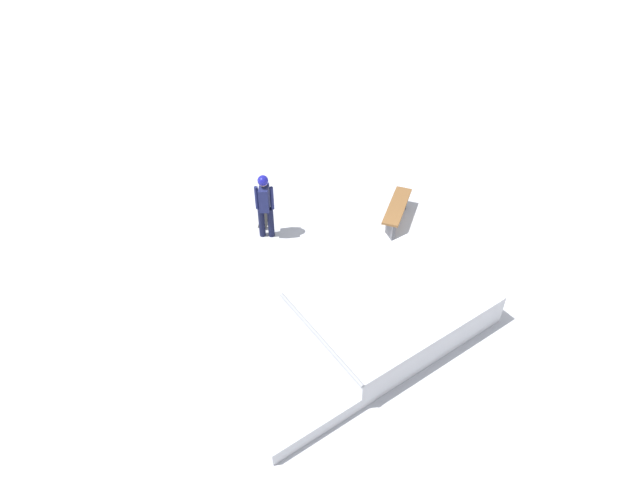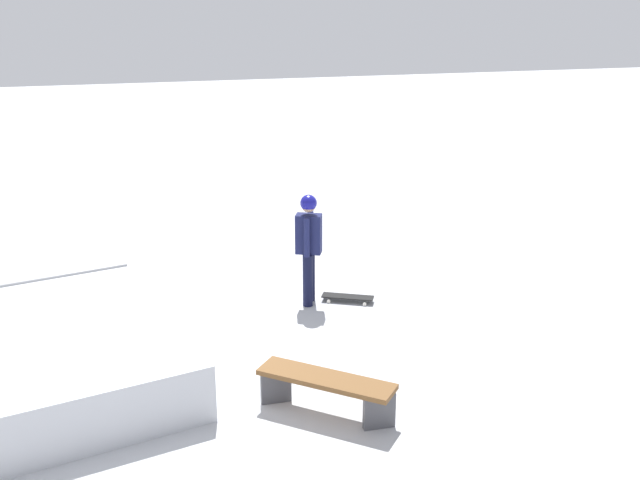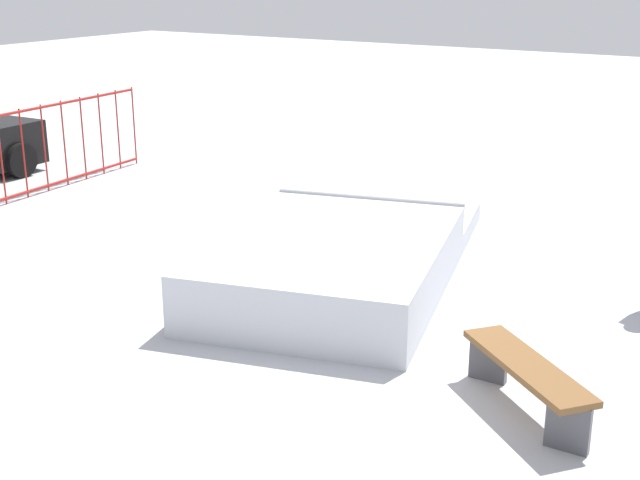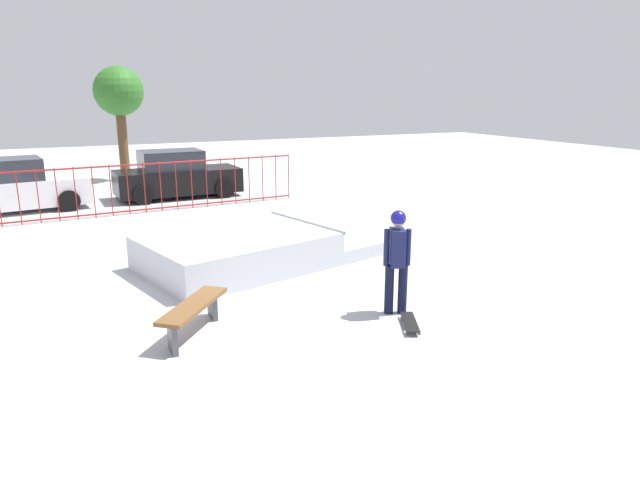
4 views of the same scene
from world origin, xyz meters
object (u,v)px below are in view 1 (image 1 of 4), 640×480
Objects in this scene: skateboard at (265,218)px; park_bench at (397,209)px; skater at (265,202)px; skate_ramp at (374,320)px.

skateboard is 0.54× the size of park_bench.
skater is at bearing -10.24° from park_bench.
skate_ramp reaches higher than park_bench.
park_bench is (-2.05, -3.05, 0.04)m from skate_ramp.
skater is 3.31m from park_bench.
skater is at bearing -164.63° from skateboard.
skater is (1.15, -3.62, 0.69)m from skate_ramp.
skateboard is (-0.11, -0.59, -0.93)m from skater.
skater is 1.11m from skateboard.
park_bench is at bearing -138.04° from skate_ramp.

